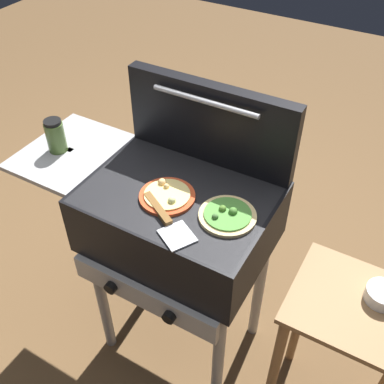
{
  "coord_description": "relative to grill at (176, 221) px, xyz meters",
  "views": [
    {
      "loc": [
        0.61,
        -0.98,
        1.92
      ],
      "look_at": [
        0.05,
        0.0,
        0.92
      ],
      "focal_mm": 42.7,
      "sensor_mm": 36.0,
      "label": 1
    }
  ],
  "objects": [
    {
      "name": "ground_plane",
      "position": [
        0.01,
        0.0,
        -0.76
      ],
      "size": [
        8.0,
        8.0,
        0.0
      ],
      "primitive_type": "plane",
      "color": "brown"
    },
    {
      "name": "grill",
      "position": [
        0.0,
        0.0,
        0.0
      ],
      "size": [
        0.96,
        0.53,
        0.9
      ],
      "color": "black",
      "rests_on": "ground_plane"
    },
    {
      "name": "grill_lid_open",
      "position": [
        0.01,
        0.22,
        0.3
      ],
      "size": [
        0.63,
        0.08,
        0.3
      ],
      "color": "black",
      "rests_on": "grill"
    },
    {
      "name": "pizza_cheese",
      "position": [
        -0.0,
        -0.04,
        0.15
      ],
      "size": [
        0.19,
        0.19,
        0.04
      ],
      "color": "#C64723",
      "rests_on": "grill"
    },
    {
      "name": "pizza_veggie",
      "position": [
        0.21,
        -0.03,
        0.15
      ],
      "size": [
        0.19,
        0.19,
        0.04
      ],
      "color": "#E0C17F",
      "rests_on": "grill"
    },
    {
      "name": "sauce_jar",
      "position": [
        -0.5,
        -0.02,
        0.21
      ],
      "size": [
        0.07,
        0.07,
        0.13
      ],
      "color": "#4C6B2D",
      "rests_on": "grill"
    },
    {
      "name": "spatula",
      "position": [
        0.05,
        -0.14,
        0.15
      ],
      "size": [
        0.25,
        0.18,
        0.02
      ],
      "color": "#B7BABF",
      "rests_on": "grill"
    },
    {
      "name": "prep_table",
      "position": [
        0.67,
        0.0,
        -0.24
      ],
      "size": [
        0.44,
        0.36,
        0.72
      ],
      "color": "olive",
      "rests_on": "ground_plane"
    },
    {
      "name": "topping_bowl_near",
      "position": [
        0.72,
        0.06,
        -0.02
      ],
      "size": [
        0.11,
        0.11,
        0.04
      ],
      "color": "silver",
      "rests_on": "prep_table"
    }
  ]
}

